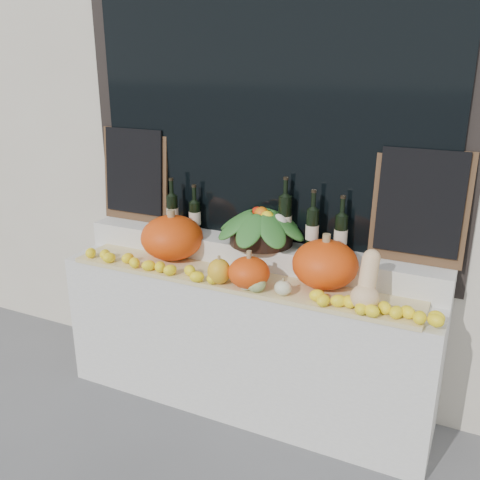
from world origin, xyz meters
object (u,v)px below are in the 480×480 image
(pumpkin_left, at_px, (172,237))
(wine_bottle_tall, at_px, (285,220))
(pumpkin_right, at_px, (325,264))
(produce_bowl, at_px, (261,225))
(butternut_squash, at_px, (367,285))

(pumpkin_left, relative_size, wine_bottle_tall, 0.94)
(pumpkin_left, height_order, pumpkin_right, pumpkin_left)
(pumpkin_left, xyz_separation_m, produce_bowl, (0.54, 0.15, 0.11))
(pumpkin_left, height_order, butternut_squash, butternut_squash)
(pumpkin_right, height_order, wine_bottle_tall, wine_bottle_tall)
(pumpkin_left, relative_size, butternut_squash, 1.34)
(wine_bottle_tall, bearing_deg, pumpkin_right, -32.01)
(pumpkin_right, xyz_separation_m, butternut_squash, (0.26, -0.15, -0.01))
(pumpkin_left, height_order, produce_bowl, produce_bowl)
(produce_bowl, xyz_separation_m, wine_bottle_tall, (0.13, 0.04, 0.04))
(produce_bowl, bearing_deg, butternut_squash, -23.68)
(pumpkin_left, xyz_separation_m, butternut_squash, (1.25, -0.16, -0.01))
(butternut_squash, xyz_separation_m, wine_bottle_tall, (-0.58, 0.35, 0.17))
(pumpkin_right, bearing_deg, butternut_squash, -30.19)
(pumpkin_right, distance_m, wine_bottle_tall, 0.40)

